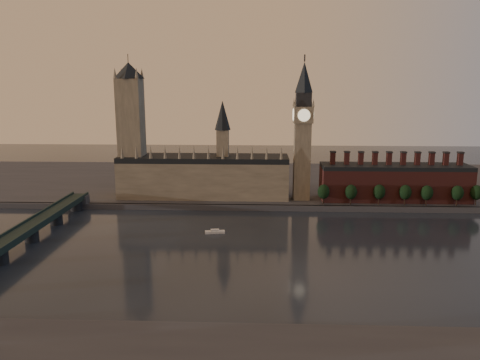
{
  "coord_description": "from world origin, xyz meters",
  "views": [
    {
      "loc": [
        -23.16,
        -238.61,
        91.37
      ],
      "look_at": [
        -34.51,
        55.0,
        29.85
      ],
      "focal_mm": 35.0,
      "sensor_mm": 36.0,
      "label": 1
    }
  ],
  "objects_px": {
    "big_ben": "(303,130)",
    "westminster_bridge": "(14,241)",
    "victoria_tower": "(131,126)",
    "river_boat": "(215,232)"
  },
  "relations": [
    {
      "from": "victoria_tower",
      "to": "westminster_bridge",
      "type": "height_order",
      "value": "victoria_tower"
    },
    {
      "from": "victoria_tower",
      "to": "river_boat",
      "type": "distance_m",
      "value": 120.44
    },
    {
      "from": "river_boat",
      "to": "big_ben",
      "type": "bearing_deg",
      "value": 42.78
    },
    {
      "from": "big_ben",
      "to": "river_boat",
      "type": "height_order",
      "value": "big_ben"
    },
    {
      "from": "victoria_tower",
      "to": "westminster_bridge",
      "type": "bearing_deg",
      "value": -106.56
    },
    {
      "from": "big_ben",
      "to": "westminster_bridge",
      "type": "bearing_deg",
      "value": -145.67
    },
    {
      "from": "victoria_tower",
      "to": "river_boat",
      "type": "relative_size",
      "value": 8.61
    },
    {
      "from": "westminster_bridge",
      "to": "river_boat",
      "type": "relative_size",
      "value": 15.95
    },
    {
      "from": "victoria_tower",
      "to": "big_ben",
      "type": "height_order",
      "value": "victoria_tower"
    },
    {
      "from": "victoria_tower",
      "to": "big_ben",
      "type": "xyz_separation_m",
      "value": [
        130.0,
        -5.0,
        -2.26
      ]
    }
  ]
}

